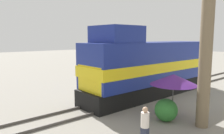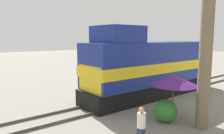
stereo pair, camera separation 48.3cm
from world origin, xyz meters
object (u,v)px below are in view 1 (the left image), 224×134
object	(u,v)px
locomotive	(149,67)
person_bystander	(145,125)
utility_pole	(208,10)
vendor_umbrella	(173,79)

from	to	relation	value
locomotive	person_bystander	bearing A→B (deg)	-51.11
locomotive	utility_pole	xyz separation A→B (m)	(5.53, -2.56, 3.44)
locomotive	vendor_umbrella	world-z (taller)	locomotive
locomotive	vendor_umbrella	size ratio (longest dim) A/B	4.88
vendor_umbrella	person_bystander	bearing A→B (deg)	-73.53
locomotive	person_bystander	xyz separation A→B (m)	(4.98, -6.17, -1.30)
vendor_umbrella	locomotive	bearing A→B (deg)	145.12
vendor_umbrella	person_bystander	xyz separation A→B (m)	(1.01, -3.40, -1.28)
locomotive	utility_pole	size ratio (longest dim) A/B	1.08
locomotive	vendor_umbrella	distance (m)	4.84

